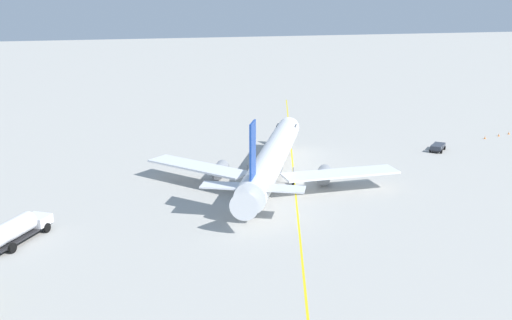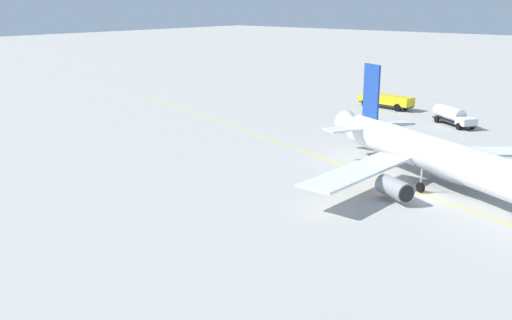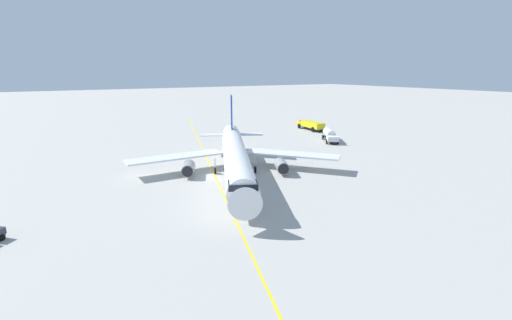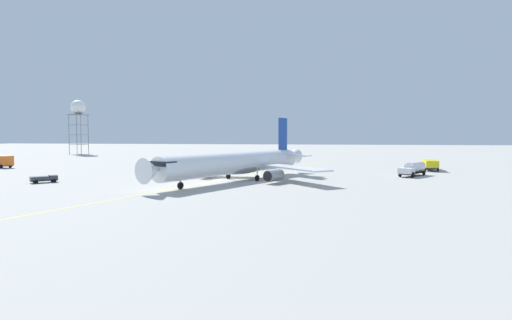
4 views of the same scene
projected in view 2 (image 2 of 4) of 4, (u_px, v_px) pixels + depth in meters
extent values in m
plane|color=#ADAAA3|center=(430.00, 197.00, 61.34)|extent=(600.00, 600.00, 0.00)
cylinder|color=white|center=(460.00, 163.00, 61.79)|extent=(19.39, 35.35, 3.91)
cone|color=white|center=(353.00, 125.00, 79.42)|extent=(4.71, 5.04, 3.33)
ellipsoid|color=slate|center=(447.00, 169.00, 63.71)|extent=(8.89, 13.63, 2.15)
cube|color=#193D93|center=(371.00, 91.00, 74.81)|extent=(1.58, 3.00, 6.77)
cube|color=white|center=(392.00, 124.00, 77.40)|extent=(6.08, 4.69, 0.20)
cube|color=white|center=(346.00, 129.00, 74.61)|extent=(6.08, 4.69, 0.20)
cube|color=white|center=(503.00, 152.00, 69.31)|extent=(13.37, 15.06, 0.28)
cube|color=white|center=(357.00, 171.00, 61.36)|extent=(16.25, 4.01, 0.28)
cylinder|color=gray|center=(507.00, 171.00, 65.96)|extent=(3.48, 4.38, 2.01)
cylinder|color=gray|center=(394.00, 188.00, 59.93)|extent=(3.48, 4.38, 2.01)
cylinder|color=black|center=(407.00, 194.00, 58.17)|extent=(1.61, 0.86, 1.71)
cylinder|color=#9EA0A5|center=(470.00, 171.00, 65.20)|extent=(0.20, 0.20, 2.05)
cylinder|color=black|center=(469.00, 180.00, 65.47)|extent=(0.74, 1.12, 1.10)
cylinder|color=#9EA0A5|center=(421.00, 178.00, 62.55)|extent=(0.20, 0.20, 2.05)
cylinder|color=black|center=(420.00, 187.00, 62.82)|extent=(0.74, 1.12, 1.10)
cube|color=#232326|center=(454.00, 122.00, 96.18)|extent=(6.61, 8.71, 0.20)
cube|color=silver|center=(466.00, 121.00, 93.00)|extent=(3.45, 3.40, 1.10)
cube|color=black|center=(471.00, 122.00, 91.94)|extent=(1.86, 1.22, 0.62)
cylinder|color=silver|center=(449.00, 113.00, 97.07)|extent=(5.18, 6.48, 2.12)
cylinder|color=black|center=(472.00, 125.00, 93.68)|extent=(0.83, 1.08, 1.10)
cylinder|color=black|center=(458.00, 126.00, 92.96)|extent=(0.83, 1.08, 1.10)
cylinder|color=black|center=(450.00, 118.00, 99.20)|extent=(0.83, 1.08, 1.10)
cylinder|color=black|center=(437.00, 119.00, 98.48)|extent=(0.83, 1.08, 1.10)
cube|color=#232326|center=(386.00, 104.00, 111.52)|extent=(3.49, 11.03, 0.20)
cube|color=yellow|center=(368.00, 98.00, 114.31)|extent=(2.99, 2.68, 1.20)
cube|color=black|center=(363.00, 96.00, 115.04)|extent=(2.31, 0.33, 0.67)
cube|color=yellow|center=(392.00, 100.00, 110.37)|extent=(3.62, 8.49, 1.60)
cube|color=red|center=(368.00, 94.00, 114.13)|extent=(1.98, 0.80, 0.16)
cylinder|color=black|center=(365.00, 103.00, 113.31)|extent=(0.43, 1.42, 1.40)
cylinder|color=black|center=(373.00, 101.00, 115.13)|extent=(0.43, 1.42, 1.40)
cylinder|color=black|center=(397.00, 108.00, 108.20)|extent=(0.43, 1.42, 1.40)
cylinder|color=black|center=(406.00, 106.00, 110.01)|extent=(0.43, 1.42, 1.40)
cube|color=yellow|center=(402.00, 187.00, 64.81)|extent=(44.70, 141.70, 0.01)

